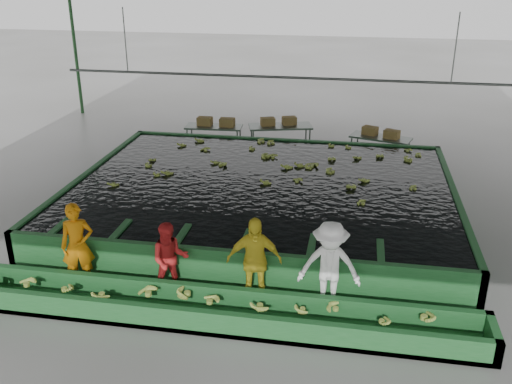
% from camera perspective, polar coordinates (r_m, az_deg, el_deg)
% --- Properties ---
extents(ground, '(80.00, 80.00, 0.00)m').
position_cam_1_polar(ground, '(14.13, -0.36, -4.51)').
color(ground, slate).
rests_on(ground, ground).
extents(shed_roof, '(20.00, 22.00, 0.04)m').
position_cam_1_polar(shed_roof, '(12.69, -0.42, 16.08)').
color(shed_roof, gray).
rests_on(shed_roof, shed_posts).
extents(shed_posts, '(20.00, 22.00, 5.00)m').
position_cam_1_polar(shed_posts, '(13.20, -0.39, 5.22)').
color(shed_posts, '#1F4823').
rests_on(shed_posts, ground).
extents(flotation_tank, '(10.00, 8.00, 0.90)m').
position_cam_1_polar(flotation_tank, '(15.29, 0.66, -0.51)').
color(flotation_tank, '#1E5827').
rests_on(flotation_tank, ground).
extents(tank_water, '(9.70, 7.70, 0.00)m').
position_cam_1_polar(tank_water, '(15.14, 0.67, 0.89)').
color(tank_water, black).
rests_on(tank_water, flotation_tank).
extents(sorting_trough, '(10.00, 1.00, 0.50)m').
position_cam_1_polar(sorting_trough, '(10.97, -3.87, -11.70)').
color(sorting_trough, '#1E5827').
rests_on(sorting_trough, ground).
extents(cableway_rail, '(0.08, 0.08, 14.00)m').
position_cam_1_polar(cableway_rail, '(17.87, 2.60, 11.39)').
color(cableway_rail, '#59605B').
rests_on(cableway_rail, shed_roof).
extents(rail_hanger_left, '(0.04, 0.04, 2.00)m').
position_cam_1_polar(rail_hanger_left, '(19.02, -12.95, 14.59)').
color(rail_hanger_left, '#59605B').
rests_on(rail_hanger_left, shed_roof).
extents(rail_hanger_right, '(0.04, 0.04, 2.00)m').
position_cam_1_polar(rail_hanger_right, '(17.76, 19.32, 13.41)').
color(rail_hanger_right, '#59605B').
rests_on(rail_hanger_right, shed_roof).
extents(worker_a, '(0.79, 0.66, 1.83)m').
position_cam_1_polar(worker_a, '(12.32, -17.40, -5.13)').
color(worker_a, '#C77009').
rests_on(worker_a, ground).
extents(worker_b, '(0.92, 0.82, 1.57)m').
position_cam_1_polar(worker_b, '(11.64, -8.60, -6.67)').
color(worker_b, red).
rests_on(worker_b, ground).
extents(worker_c, '(1.14, 0.63, 1.84)m').
position_cam_1_polar(worker_c, '(11.18, -0.19, -6.90)').
color(worker_c, yellow).
rests_on(worker_c, ground).
extents(worker_d, '(1.22, 0.71, 1.86)m').
position_cam_1_polar(worker_d, '(11.04, 7.36, -7.45)').
color(worker_d, white).
rests_on(worker_d, ground).
extents(packing_table_left, '(2.02, 0.91, 0.90)m').
position_cam_1_polar(packing_table_left, '(20.45, -4.22, 5.40)').
color(packing_table_left, '#59605B').
rests_on(packing_table_left, ground).
extents(packing_table_mid, '(2.33, 1.41, 0.99)m').
position_cam_1_polar(packing_table_mid, '(20.15, 2.43, 5.31)').
color(packing_table_mid, '#59605B').
rests_on(packing_table_mid, ground).
extents(packing_table_right, '(2.11, 1.33, 0.89)m').
position_cam_1_polar(packing_table_right, '(19.59, 12.26, 4.17)').
color(packing_table_right, '#59605B').
rests_on(packing_table_right, ground).
extents(box_stack_left, '(1.33, 0.38, 0.29)m').
position_cam_1_polar(box_stack_left, '(20.34, -4.02, 6.63)').
color(box_stack_left, brown).
rests_on(box_stack_left, packing_table_left).
extents(box_stack_mid, '(1.28, 0.76, 0.27)m').
position_cam_1_polar(box_stack_mid, '(20.08, 2.26, 6.73)').
color(box_stack_mid, brown).
rests_on(box_stack_mid, packing_table_mid).
extents(box_stack_right, '(1.28, 0.83, 0.27)m').
position_cam_1_polar(box_stack_right, '(19.51, 12.34, 5.47)').
color(box_stack_right, brown).
rests_on(box_stack_right, packing_table_right).
extents(floating_bananas, '(8.21, 5.60, 0.11)m').
position_cam_1_polar(floating_bananas, '(15.87, 1.15, 1.93)').
color(floating_bananas, '#92A93F').
rests_on(floating_bananas, tank_water).
extents(trough_bananas, '(8.99, 0.60, 0.12)m').
position_cam_1_polar(trough_bananas, '(10.89, -3.89, -11.05)').
color(trough_bananas, '#92A93F').
rests_on(trough_bananas, sorting_trough).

